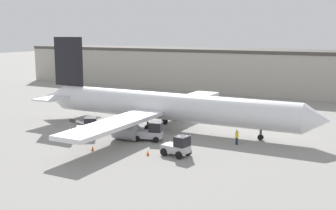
{
  "coord_description": "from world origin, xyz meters",
  "views": [
    {
      "loc": [
        27.51,
        -49.58,
        13.2
      ],
      "look_at": [
        0.0,
        0.0,
        3.37
      ],
      "focal_mm": 45.0,
      "sensor_mm": 36.0,
      "label": 1
    }
  ],
  "objects": [
    {
      "name": "safety_cone_near",
      "position": [
        4.19,
        -12.06,
        0.28
      ],
      "size": [
        0.36,
        0.36,
        0.55
      ],
      "color": "#EF590F",
      "rests_on": "ground_plane"
    },
    {
      "name": "terminal_building",
      "position": [
        -11.82,
        41.36,
        4.73
      ],
      "size": [
        99.74,
        12.98,
        9.45
      ],
      "color": "#ADA89E",
      "rests_on": "ground_plane"
    },
    {
      "name": "ground_plane",
      "position": [
        0.0,
        0.0,
        0.0
      ],
      "size": [
        400.0,
        400.0,
        0.0
      ],
      "primitive_type": "plane",
      "color": "gray"
    },
    {
      "name": "baggage_tug",
      "position": [
        7.16,
        -10.72,
        1.05
      ],
      "size": [
        3.09,
        2.32,
        2.27
      ],
      "rotation": [
        0.0,
        0.0,
        -0.14
      ],
      "color": "#B2B2B7",
      "rests_on": "ground_plane"
    },
    {
      "name": "pushback_tug",
      "position": [
        1.2,
        -6.49,
        1.08
      ],
      "size": [
        3.74,
        2.83,
        2.36
      ],
      "rotation": [
        0.0,
        0.0,
        0.28
      ],
      "color": "#B2B2B7",
      "rests_on": "ground_plane"
    },
    {
      "name": "safety_cone_far",
      "position": [
        -2.26,
        -13.52,
        0.28
      ],
      "size": [
        0.36,
        0.36,
        0.55
      ],
      "color": "#EF590F",
      "rests_on": "ground_plane"
    },
    {
      "name": "belt_loader_truck",
      "position": [
        -7.29,
        -8.72,
        1.16
      ],
      "size": [
        3.85,
        3.58,
        2.45
      ],
      "rotation": [
        0.0,
        0.0,
        0.61
      ],
      "color": "beige",
      "rests_on": "ground_plane"
    },
    {
      "name": "ground_crew_worker",
      "position": [
        11.1,
        -3.15,
        0.95
      ],
      "size": [
        0.39,
        0.39,
        1.78
      ],
      "rotation": [
        0.0,
        0.0,
        6.11
      ],
      "color": "#1E2338",
      "rests_on": "ground_plane"
    },
    {
      "name": "airplane",
      "position": [
        -1.12,
        -0.03,
        3.15
      ],
      "size": [
        43.18,
        37.89,
        12.5
      ],
      "rotation": [
        0.0,
        0.0,
        0.02
      ],
      "color": "white",
      "rests_on": "ground_plane"
    }
  ]
}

